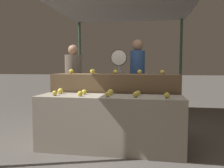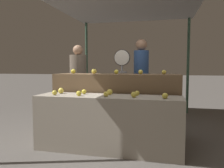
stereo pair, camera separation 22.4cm
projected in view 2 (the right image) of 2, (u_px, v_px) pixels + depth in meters
ground_plane at (108, 150)px, 3.25m from camera, size 60.00×60.00×0.00m
market_canopy at (122, 4)px, 4.08m from camera, size 3.03×4.05×2.55m
display_counter_front at (108, 123)px, 3.22m from camera, size 2.13×0.55×0.81m
display_counter_back at (116, 106)px, 3.79m from camera, size 2.13×0.55×1.11m
apple_front_0 at (55, 93)px, 3.26m from camera, size 0.08×0.08×0.08m
apple_front_1 at (79, 93)px, 3.17m from camera, size 0.08×0.08×0.08m
apple_front_2 at (106, 94)px, 3.08m from camera, size 0.07×0.07×0.07m
apple_front_3 at (134, 95)px, 3.00m from camera, size 0.08×0.08×0.08m
apple_front_4 at (165, 96)px, 2.89m from camera, size 0.08×0.08×0.08m
apple_front_5 at (61, 91)px, 3.46m from camera, size 0.09×0.09×0.09m
apple_front_6 at (84, 92)px, 3.39m from camera, size 0.07×0.07×0.07m
apple_front_7 at (110, 92)px, 3.29m from camera, size 0.09×0.09×0.09m
apple_front_8 at (137, 93)px, 3.20m from camera, size 0.07×0.07×0.07m
apple_back_0 at (73, 71)px, 3.93m from camera, size 0.08×0.08×0.08m
apple_back_1 at (94, 71)px, 3.84m from camera, size 0.09×0.09×0.09m
apple_back_2 at (117, 72)px, 3.73m from camera, size 0.07×0.07×0.07m
apple_back_3 at (141, 72)px, 3.64m from camera, size 0.08×0.08×0.08m
apple_back_4 at (164, 72)px, 3.57m from camera, size 0.07×0.07×0.07m
produce_scale at (122, 70)px, 4.39m from camera, size 0.32×0.20×1.58m
person_vendor_at_scale at (141, 75)px, 4.59m from camera, size 0.33×0.33×1.81m
person_customer_left at (78, 77)px, 5.02m from camera, size 0.44×0.44×1.73m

